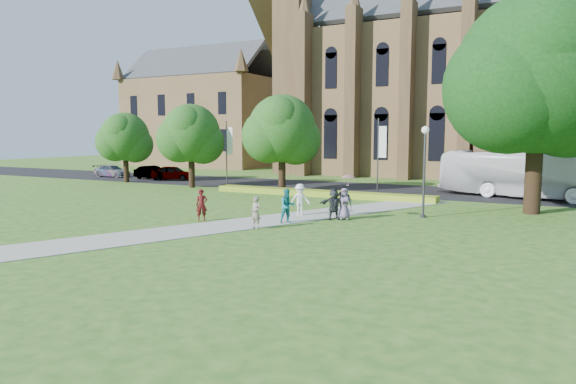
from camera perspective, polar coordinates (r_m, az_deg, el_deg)
The scene contains 25 objects.
ground at distance 27.42m, azimuth -3.89°, elevation -3.61°, with size 160.00×160.00×0.00m, color #295C1B.
road at distance 45.54m, azimuth 9.30°, elevation 0.32°, with size 160.00×10.00×0.02m, color black.
footpath at distance 28.26m, azimuth -2.83°, elevation -3.26°, with size 3.20×30.00×0.04m, color #B2B2A8.
flower_hedge at distance 39.91m, azimuth 3.52°, elevation -0.14°, with size 18.00×1.40×0.45m, color gold.
cathedral at distance 63.45m, azimuth 24.22°, elevation 13.29°, with size 52.60×18.25×28.00m.
building_west at distance 81.00m, azimuth -9.13°, elevation 9.46°, with size 22.00×14.00×18.30m.
streetlamp at distance 30.31m, azimuth 14.93°, elevation 3.41°, with size 0.44×0.44×5.24m.
large_tree at distance 34.26m, azimuth 26.10°, elevation 11.80°, with size 9.60×9.60×13.20m.
street_tree_0 at distance 47.09m, azimuth -10.74°, elevation 6.43°, with size 5.20×5.20×7.50m.
street_tree_1 at distance 42.58m, azimuth -0.68°, elevation 7.02°, with size 5.60×5.60×8.05m.
street_tree_2 at distance 53.82m, azimuth -17.66°, elevation 5.85°, with size 4.80×4.80×6.95m.
banner_pole_0 at distance 40.10m, azimuth 10.12°, elevation 4.34°, with size 0.70×0.10×6.00m.
banner_pole_1 at distance 46.24m, azimuth -6.73°, elevation 4.65°, with size 0.70×0.10×6.00m.
tour_coach at distance 42.17m, azimuth 25.20°, elevation 1.79°, with size 3.03×12.93×3.60m, color white.
car_0 at distance 55.13m, azimuth -12.66°, elevation 2.09°, with size 1.78×4.43×1.51m, color gray.
car_1 at distance 56.64m, azimuth -14.85°, elevation 2.10°, with size 1.51×4.32×1.42m, color gray.
car_2 at distance 61.11m, azimuth -18.93°, elevation 2.21°, with size 1.83×4.49×1.30m, color gray.
pedestrian_0 at distance 28.59m, azimuth -9.58°, elevation -1.43°, with size 0.63×0.42×1.74m, color #4D1111.
pedestrian_1 at distance 27.45m, azimuth -0.05°, elevation -1.56°, with size 0.89×0.69×1.83m, color teal.
pedestrian_2 at distance 30.03m, azimuth 1.35°, elevation -0.86°, with size 1.20×0.69×1.85m, color white.
pedestrian_3 at distance 30.24m, azimuth 6.10°, elevation -0.94°, with size 1.03×0.43×1.75m, color black.
pedestrian_4 at distance 28.87m, azimuth 6.28°, elevation -1.29°, with size 0.86×0.56×1.76m, color slate.
pedestrian_5 at distance 28.72m, azimuth 5.11°, elevation -1.32°, with size 1.62×0.52×1.75m, color #26292E.
pedestrian_6 at distance 25.91m, azimuth -3.60°, elevation -2.28°, with size 0.60×0.39×1.63m, color gray.
parasol at distance 28.76m, azimuth 6.72°, elevation 1.12°, with size 0.77×0.77×0.68m, color pink.
Camera 1 is at (14.06, -23.05, 4.76)m, focal length 32.00 mm.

